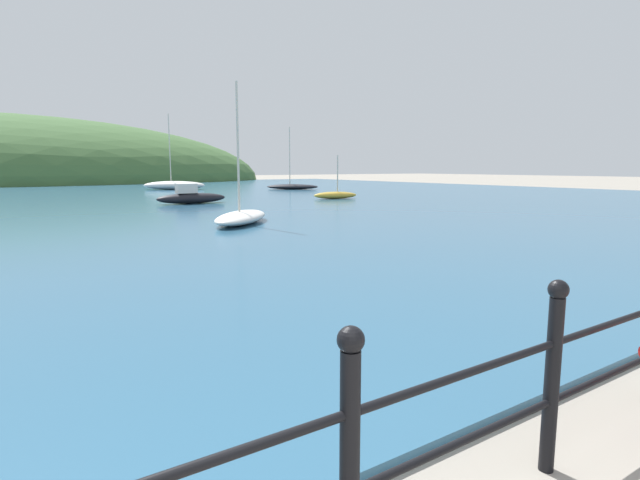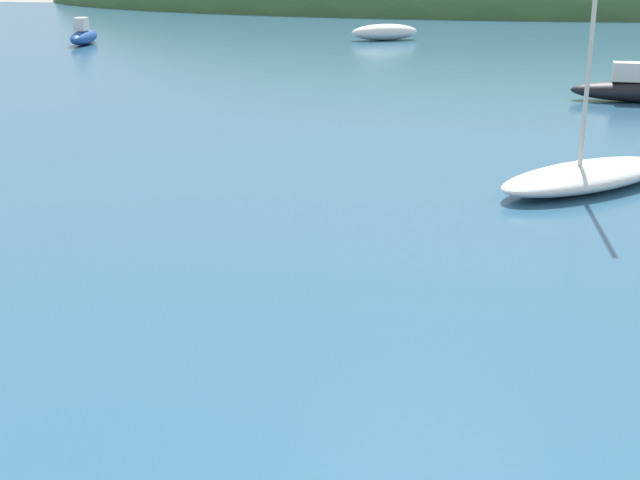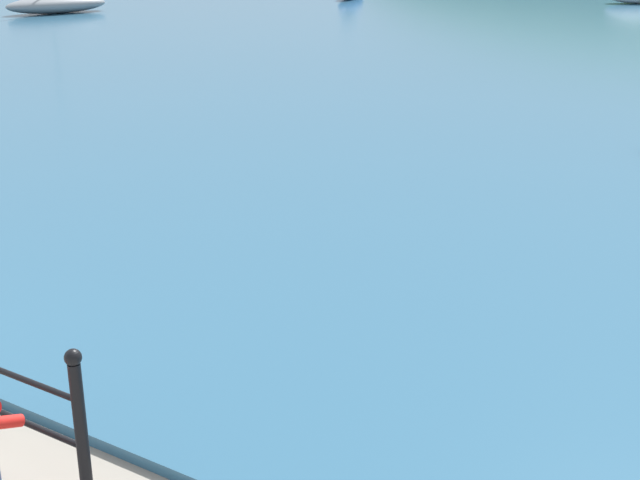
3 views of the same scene
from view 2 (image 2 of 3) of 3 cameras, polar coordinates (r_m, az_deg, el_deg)
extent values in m
cube|color=#2D5B7A|center=(32.59, 4.64, 11.55)|extent=(80.00, 60.00, 0.10)
ellipsoid|color=#3D6033|center=(69.25, 9.72, 14.65)|extent=(65.79, 36.18, 15.76)
ellipsoid|color=#1E4793|center=(37.97, -14.88, 12.43)|extent=(1.33, 2.94, 0.56)
cube|color=silver|center=(37.72, -15.03, 13.20)|extent=(0.57, 0.87, 0.51)
ellipsoid|color=silver|center=(14.59, 16.68, 3.94)|extent=(3.28, 3.44, 0.38)
cylinder|color=beige|center=(14.11, 17.00, 12.33)|extent=(0.07, 0.07, 3.91)
ellipsoid|color=silver|center=(38.65, 4.15, 13.13)|extent=(3.03, 2.40, 0.68)
cube|color=silver|center=(23.58, 19.40, 10.12)|extent=(0.96, 0.50, 0.46)
camera|label=1|loc=(6.04, -72.75, -12.26)|focal=28.00mm
camera|label=3|loc=(3.44, 141.08, -8.41)|focal=50.00mm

